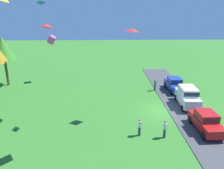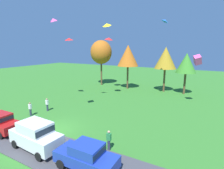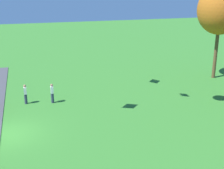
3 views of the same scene
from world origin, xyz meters
name	(u,v)px [view 3 (image 3 of 3)]	position (x,y,z in m)	size (l,w,h in m)	color
ground_plane	(11,134)	(0.00, 0.00, 0.00)	(120.00, 120.00, 0.00)	#337528
person_watching_sky	(52,93)	(-5.04, 3.36, 0.88)	(0.36, 0.24, 1.71)	#2D334C
person_on_lawn	(25,94)	(-5.45, 1.16, 0.88)	(0.36, 0.24, 1.71)	#2D334C
tree_far_left	(220,10)	(-7.68, 20.78, 7.17)	(4.61, 4.61, 9.73)	brown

